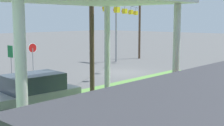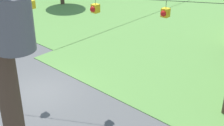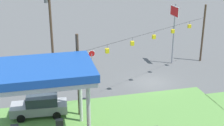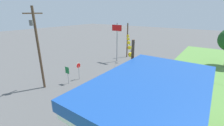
# 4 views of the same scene
# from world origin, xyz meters

# --- Properties ---
(ground_plane) EXTENTS (160.00, 160.00, 0.00)m
(ground_plane) POSITION_xyz_m (0.00, 0.00, 0.00)
(ground_plane) COLOR #565656
(fuel_pump_near) EXTENTS (0.71, 0.56, 1.50)m
(fuel_pump_near) POSITION_xyz_m (10.36, 8.02, 0.71)
(fuel_pump_near) COLOR gray
(fuel_pump_near) RESTS_ON ground
(car_at_pumps_front) EXTENTS (4.78, 2.36, 1.85)m
(car_at_pumps_front) POSITION_xyz_m (11.67, 4.29, 0.94)
(car_at_pumps_front) COLOR #9E9EA3
(car_at_pumps_front) RESTS_ON ground
(stop_sign_roadside) EXTENTS (0.80, 0.08, 2.50)m
(stop_sign_roadside) POSITION_xyz_m (5.56, -4.85, 1.81)
(stop_sign_roadside) COLOR #99999E
(stop_sign_roadside) RESTS_ON ground
(stop_sign_overhead) EXTENTS (0.22, 2.20, 7.38)m
(stop_sign_overhead) POSITION_xyz_m (-4.48, -5.03, 5.28)
(stop_sign_overhead) COLOR gray
(stop_sign_overhead) RESTS_ON ground
(route_sign) EXTENTS (0.10, 0.70, 2.40)m
(route_sign) POSITION_xyz_m (7.39, -5.00, 1.71)
(route_sign) COLOR gray
(route_sign) RESTS_ON ground
(signal_span_gantry) EXTENTS (17.10, 10.24, 7.13)m
(signal_span_gantry) POSITION_xyz_m (0.00, -0.02, 3.98)
(signal_span_gantry) COLOR #4C3828
(signal_span_gantry) RESTS_ON ground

